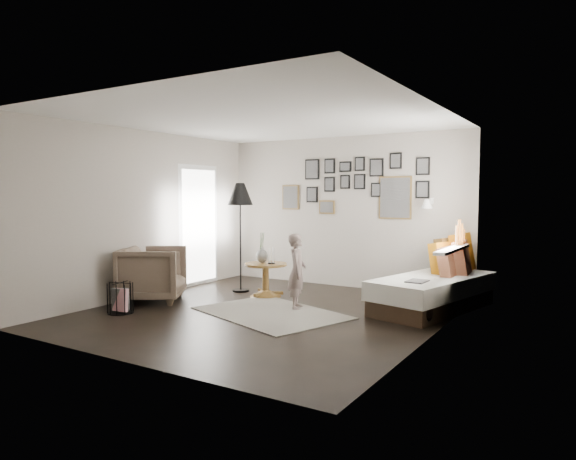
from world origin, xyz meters
The scene contains 23 objects.
ground centered at (0.00, 0.00, 0.00)m, with size 4.80×4.80×0.00m, color black.
wall_back centered at (0.00, 2.40, 1.30)m, with size 4.50×4.50×0.00m, color #A69D91.
wall_front centered at (0.00, -2.40, 1.30)m, with size 4.50×4.50×0.00m, color #A69D91.
wall_left centered at (-2.25, 0.00, 1.30)m, with size 4.80×4.80×0.00m, color #A69D91.
wall_right centered at (2.25, 0.00, 1.30)m, with size 4.80×4.80×0.00m, color #A69D91.
ceiling centered at (0.00, 0.00, 2.60)m, with size 4.80×4.80×0.00m, color white.
door_left centered at (-2.23, 1.20, 1.05)m, with size 0.00×2.14×2.14m.
window_right centered at (2.18, 1.34, 0.93)m, with size 0.15×1.32×1.30m.
gallery_wall centered at (0.29, 2.38, 1.74)m, with size 2.74×0.03×1.08m.
wall_sconce centered at (1.55, 2.13, 1.46)m, with size 0.18×0.36×0.16m.
rug centered at (0.08, 0.01, 0.01)m, with size 1.95×1.36×0.01m, color beige.
pedestal_table centered at (-0.63, 0.94, 0.24)m, with size 0.67×0.67×0.53m.
vase centered at (-0.71, 0.96, 0.67)m, with size 0.19×0.19×0.48m.
candles centered at (-0.52, 0.94, 0.65)m, with size 0.11×0.11×0.25m.
daybed centered at (1.89, 1.45, 0.32)m, with size 1.35×2.23×1.03m.
magazine_on_daybed centered at (1.83, 0.80, 0.48)m, with size 0.23×0.32×0.02m, color black.
armchair centered at (-1.88, -0.25, 0.41)m, with size 0.88×0.91×0.83m, color brown.
armchair_cushion centered at (-1.85, -0.20, 0.48)m, with size 0.37×0.37×0.09m, color silver.
floor_lamp centered at (-1.22, 1.07, 1.54)m, with size 0.42×0.42×1.79m.
magazine_basket centered at (-1.67, -1.03, 0.20)m, with size 0.40×0.40×0.41m.
demijohn_large centered at (1.76, 0.60, 0.18)m, with size 0.31×0.31×0.46m.
demijohn_small centered at (2.00, 0.48, 0.16)m, with size 0.27×0.27×0.42m.
child centered at (0.23, 0.44, 0.53)m, with size 0.39×0.25×1.06m, color #6E5C57.
Camera 1 is at (3.85, -5.68, 1.61)m, focal length 32.00 mm.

